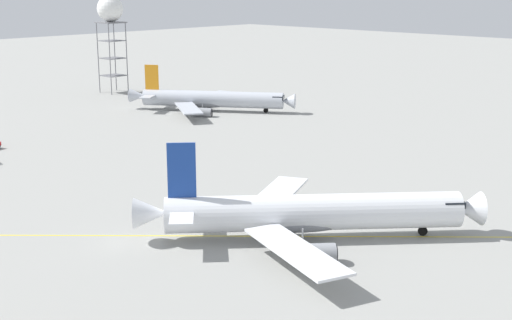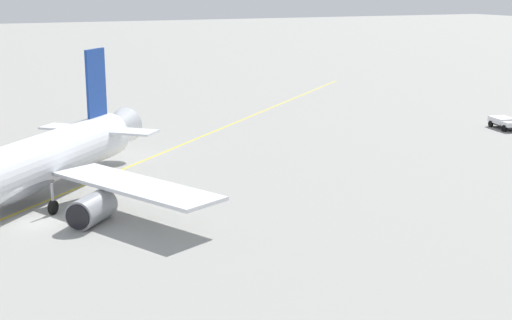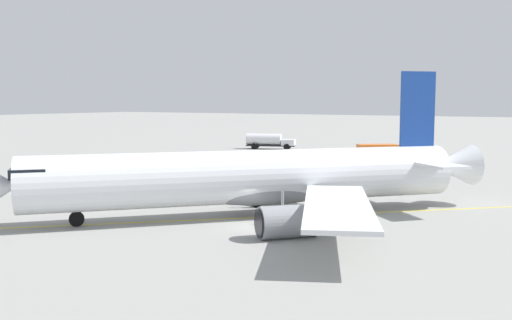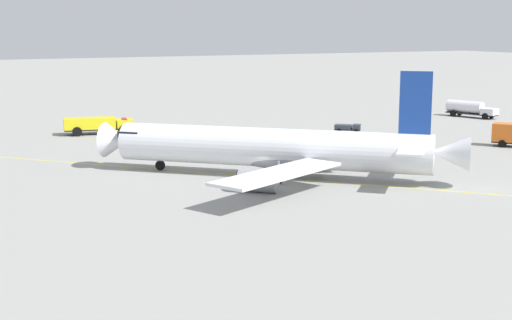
# 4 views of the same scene
# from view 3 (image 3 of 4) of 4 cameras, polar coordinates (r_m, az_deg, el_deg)

# --- Properties ---
(ground_plane) EXTENTS (600.00, 600.00, 0.00)m
(ground_plane) POSITION_cam_3_polar(r_m,az_deg,el_deg) (42.59, -0.17, -6.48)
(ground_plane) COLOR gray
(airliner_main) EXTENTS (30.05, 32.16, 11.61)m
(airliner_main) POSITION_cam_3_polar(r_m,az_deg,el_deg) (45.41, -0.22, -1.90)
(airliner_main) COLOR white
(airliner_main) RESTS_ON ground_plane
(fuel_tanker_truck) EXTENTS (9.37, 5.21, 2.87)m
(fuel_tanker_truck) POSITION_cam_3_polar(r_m,az_deg,el_deg) (108.44, 1.25, 1.93)
(fuel_tanker_truck) COLOR #232326
(fuel_tanker_truck) RESTS_ON ground_plane
(catering_truck_truck) EXTENTS (7.85, 6.71, 3.10)m
(catering_truck_truck) POSITION_cam_3_polar(r_m,az_deg,el_deg) (81.30, 12.41, 0.51)
(catering_truck_truck) COLOR #232326
(catering_truck_truck) RESTS_ON ground_plane
(baggage_truck_truck) EXTENTS (3.84, 4.11, 1.22)m
(baggage_truck_truck) POSITION_cam_3_polar(r_m,az_deg,el_deg) (80.62, -5.67, -0.10)
(baggage_truck_truck) COLOR #232326
(baggage_truck_truck) RESTS_ON ground_plane
(taxiway_centreline) EXTENTS (123.86, 115.25, 0.01)m
(taxiway_centreline) POSITION_cam_3_polar(r_m,az_deg,el_deg) (46.05, 3.72, -5.54)
(taxiway_centreline) COLOR yellow
(taxiway_centreline) RESTS_ON ground_plane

